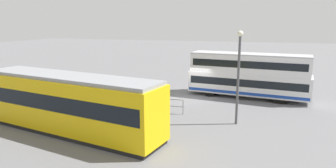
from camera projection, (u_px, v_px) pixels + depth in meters
ground_plane at (195, 97)px, 26.13m from camera, size 160.00×160.00×0.00m
double_decker_bus at (248, 75)px, 25.66m from camera, size 10.40×3.60×3.86m
tram_yellow at (69, 103)px, 17.47m from camera, size 12.45×4.58×3.47m
pedestrian_near_railing at (107, 97)px, 21.93m from camera, size 0.38×0.38×1.80m
pedestrian_crossing at (143, 112)px, 18.42m from camera, size 0.39×0.39×1.70m
pedestrian_railing at (138, 101)px, 21.92m from camera, size 6.95×0.48×1.08m
info_sign at (80, 86)px, 22.79m from camera, size 1.30×0.20×2.39m
street_lamp at (239, 70)px, 18.46m from camera, size 0.36×0.36×5.97m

